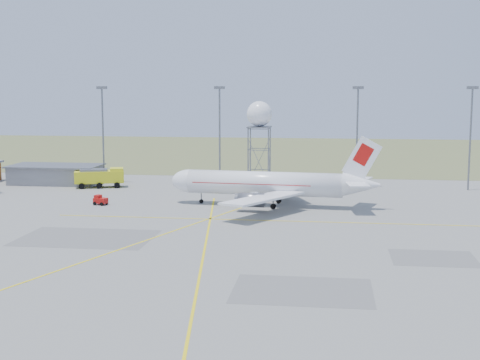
# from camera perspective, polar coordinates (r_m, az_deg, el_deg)

# --- Properties ---
(ground) EXTENTS (400.00, 400.00, 0.00)m
(ground) POSITION_cam_1_polar(r_m,az_deg,el_deg) (73.93, -2.34, -7.96)
(ground) COLOR gray
(ground) RESTS_ON ground
(grass_strip) EXTENTS (400.00, 120.00, 0.03)m
(grass_strip) POSITION_cam_1_polar(r_m,az_deg,el_deg) (211.37, 4.20, 2.38)
(grass_strip) COLOR #556537
(grass_strip) RESTS_ON ground
(building_grey) EXTENTS (19.00, 10.00, 3.90)m
(building_grey) POSITION_cam_1_polar(r_m,az_deg,el_deg) (146.92, -15.46, 0.47)
(building_grey) COLOR gray
(building_grey) RESTS_ON ground
(mast_a) EXTENTS (2.20, 0.50, 20.50)m
(mast_a) POSITION_cam_1_polar(r_m,az_deg,el_deg) (144.27, -11.63, 4.50)
(mast_a) COLOR slate
(mast_a) RESTS_ON ground
(mast_b) EXTENTS (2.20, 0.50, 20.50)m
(mast_b) POSITION_cam_1_polar(r_m,az_deg,el_deg) (138.10, -1.75, 4.51)
(mast_b) COLOR slate
(mast_b) RESTS_ON ground
(mast_c) EXTENTS (2.20, 0.50, 20.50)m
(mast_c) POSITION_cam_1_polar(r_m,az_deg,el_deg) (136.41, 9.97, 4.35)
(mast_c) COLOR slate
(mast_c) RESTS_ON ground
(mast_d) EXTENTS (2.20, 0.50, 20.50)m
(mast_d) POSITION_cam_1_polar(r_m,az_deg,el_deg) (139.07, 19.09, 4.11)
(mast_d) COLOR slate
(mast_d) RESTS_ON ground
(airliner_main) EXTENTS (36.36, 35.22, 12.37)m
(airliner_main) POSITION_cam_1_polar(r_m,az_deg,el_deg) (114.54, 2.40, -0.35)
(airliner_main) COLOR white
(airliner_main) RESTS_ON ground
(radar_tower) EXTENTS (4.88, 4.88, 17.65)m
(radar_tower) POSITION_cam_1_polar(r_m,az_deg,el_deg) (129.18, 1.66, 3.31)
(radar_tower) COLOR slate
(radar_tower) RESTS_ON ground
(fire_truck) EXTENTS (10.35, 6.22, 3.93)m
(fire_truck) POSITION_cam_1_polar(r_m,az_deg,el_deg) (138.95, -11.79, 0.15)
(fire_truck) COLOR yellow
(fire_truck) RESTS_ON ground
(baggage_tug) EXTENTS (2.53, 2.25, 1.73)m
(baggage_tug) POSITION_cam_1_polar(r_m,az_deg,el_deg) (118.43, -11.83, -1.78)
(baggage_tug) COLOR #B30F0C
(baggage_tug) RESTS_ON ground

